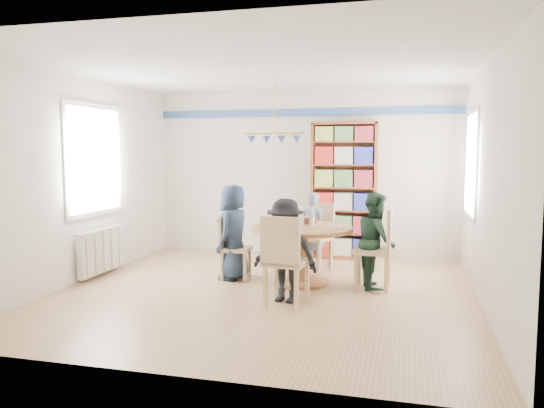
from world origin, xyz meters
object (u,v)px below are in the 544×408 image
(chair_near, at_px, (284,257))
(person_far, at_px, (313,231))
(chair_right, at_px, (380,245))
(dining_table, at_px, (302,242))
(radiator, at_px, (101,251))
(person_right, at_px, (376,240))
(person_left, at_px, (233,232))
(person_near, at_px, (285,251))
(chair_left, at_px, (231,244))
(bookshelf, at_px, (344,192))
(chair_far, at_px, (318,233))

(chair_near, relative_size, person_far, 0.90)
(chair_right, bearing_deg, dining_table, 179.20)
(radiator, height_order, person_right, person_right)
(radiator, bearing_deg, person_far, 22.27)
(person_left, bearing_deg, person_near, 52.64)
(chair_left, bearing_deg, bookshelf, 53.24)
(radiator, xyz_separation_m, chair_right, (3.77, 0.23, 0.21))
(chair_right, height_order, chair_far, chair_right)
(radiator, bearing_deg, bookshelf, 33.30)
(chair_left, bearing_deg, person_right, -0.09)
(radiator, relative_size, chair_right, 0.98)
(chair_left, height_order, person_near, person_near)
(radiator, bearing_deg, chair_right, 3.45)
(radiator, bearing_deg, chair_near, -16.24)
(dining_table, distance_m, person_far, 0.89)
(chair_right, distance_m, person_far, 1.35)
(person_far, bearing_deg, dining_table, 109.00)
(dining_table, distance_m, bookshelf, 1.90)
(person_near, relative_size, bookshelf, 0.55)
(chair_left, xyz_separation_m, chair_far, (1.03, 0.94, 0.05))
(radiator, height_order, dining_table, dining_table)
(person_right, height_order, person_near, person_right)
(chair_far, distance_m, bookshelf, 1.02)
(person_left, xyz_separation_m, person_near, (0.92, -0.89, -0.05))
(dining_table, bearing_deg, person_right, 2.45)
(dining_table, xyz_separation_m, chair_right, (0.99, -0.01, 0.00))
(chair_far, bearing_deg, person_near, -91.95)
(person_left, bearing_deg, chair_far, 140.59)
(radiator, relative_size, chair_near, 0.98)
(chair_left, height_order, chair_right, chair_right)
(chair_far, relative_size, person_far, 0.85)
(dining_table, height_order, person_near, person_near)
(chair_left, height_order, person_left, person_left)
(bookshelf, bearing_deg, person_right, -70.76)
(person_left, xyz_separation_m, person_far, (0.93, 0.87, -0.07))
(dining_table, distance_m, person_left, 0.95)
(chair_right, relative_size, chair_far, 1.06)
(person_right, distance_m, bookshelf, 1.92)
(person_far, bearing_deg, person_right, 156.30)
(dining_table, bearing_deg, person_left, 178.34)
(radiator, height_order, chair_far, chair_far)
(chair_left, distance_m, person_left, 0.17)
(radiator, distance_m, chair_far, 3.08)
(dining_table, height_order, person_far, person_far)
(chair_near, distance_m, person_near, 0.20)
(person_far, xyz_separation_m, person_near, (-0.01, -1.75, 0.03))
(chair_right, bearing_deg, chair_left, 178.35)
(chair_far, relative_size, chair_near, 0.94)
(chair_right, bearing_deg, person_left, 178.78)
(chair_far, height_order, person_left, person_left)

